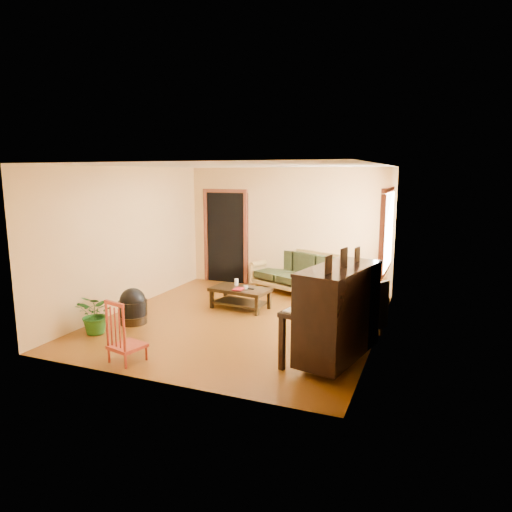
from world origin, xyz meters
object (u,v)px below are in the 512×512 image
at_px(sofa, 296,273).
at_px(armchair, 353,307).
at_px(red_chair, 127,331).
at_px(ceramic_crock, 366,293).
at_px(potted_plant, 96,314).
at_px(piano, 338,315).
at_px(coffee_table, 240,298).
at_px(footstool, 133,310).

relative_size(sofa, armchair, 2.30).
height_order(armchair, red_chair, armchair).
relative_size(ceramic_crock, potted_plant, 0.40).
relative_size(sofa, potted_plant, 3.23).
relative_size(piano, red_chair, 1.71).
bearing_deg(ceramic_crock, red_chair, -120.07).
xyz_separation_m(red_chair, potted_plant, (-1.11, 0.71, -0.11)).
bearing_deg(coffee_table, ceramic_crock, 36.45).
bearing_deg(footstool, potted_plant, -108.45).
bearing_deg(armchair, footstool, -142.79).
distance_m(sofa, red_chair, 4.33).
bearing_deg(red_chair, piano, 35.74).
distance_m(sofa, coffee_table, 1.58).
xyz_separation_m(ceramic_crock, potted_plant, (-3.60, -3.60, 0.19)).
bearing_deg(coffee_table, sofa, 65.64).
distance_m(armchair, red_chair, 3.36).
bearing_deg(footstool, piano, -5.08).
bearing_deg(sofa, potted_plant, -98.55).
xyz_separation_m(armchair, ceramic_crock, (-0.11, 2.19, -0.32)).
height_order(footstool, red_chair, red_chair).
height_order(red_chair, ceramic_crock, red_chair).
bearing_deg(footstool, red_chair, -55.94).
relative_size(coffee_table, potted_plant, 1.69).
distance_m(red_chair, potted_plant, 1.32).
bearing_deg(piano, armchair, 101.74).
bearing_deg(red_chair, ceramic_crock, 74.08).
distance_m(sofa, ceramic_crock, 1.46).
relative_size(footstool, ceramic_crock, 1.85).
height_order(piano, red_chair, piano).
height_order(piano, potted_plant, piano).
distance_m(coffee_table, ceramic_crock, 2.57).
xyz_separation_m(armchair, footstool, (-3.51, -0.78, -0.22)).
distance_m(ceramic_crock, potted_plant, 5.09).
relative_size(piano, potted_plant, 2.30).
distance_m(armchair, ceramic_crock, 2.21).
bearing_deg(piano, red_chair, -146.01).
height_order(coffee_table, potted_plant, potted_plant).
height_order(sofa, coffee_table, sofa).
bearing_deg(sofa, armchair, -30.14).
bearing_deg(potted_plant, sofa, 58.01).
bearing_deg(coffee_table, footstool, -132.71).
distance_m(coffee_table, piano, 2.82).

